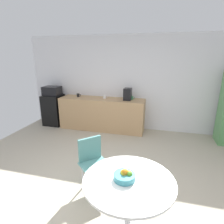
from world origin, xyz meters
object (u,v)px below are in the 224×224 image
Objects in this scene: round_table at (129,190)px; mug_green at (78,95)px; fruit_bowl at (125,176)px; mug_red at (105,97)px; mini_fridge at (54,110)px; chair_teal at (93,158)px; mug_white at (131,98)px; coffee_maker at (128,94)px; microwave at (52,91)px.

mug_green is at bearing 122.98° from round_table.
fruit_bowl is (-0.04, -0.01, 0.19)m from round_table.
mug_red is (-1.19, 3.13, 0.18)m from fruit_bowl.
chair_teal is at bearing -48.30° from mini_fridge.
mug_red is (1.62, 0.04, 0.49)m from mini_fridge.
mug_white reaches higher than mini_fridge.
fruit_bowl is at bearing -80.37° from coffee_maker.
mug_white is (2.37, 0.09, -0.10)m from microwave.
mini_fridge is 4.20m from round_table.
microwave is at bearing 132.19° from fruit_bowl.
round_table is at bearing 13.13° from fruit_bowl.
chair_teal is at bearing 133.95° from fruit_bowl.
microwave reaches higher than mug_white.
mug_white is 1.00× the size of mug_red.
mug_red is at bearing 110.72° from fruit_bowl.
mug_red is at bearing 102.57° from chair_teal.
coffee_maker is (-0.57, 3.09, 0.48)m from round_table.
mug_red reaches higher than chair_teal.
mini_fridge is 2.36m from coffee_maker.
chair_teal is at bearing 136.31° from round_table.
mini_fridge is 7.11× the size of mug_green.
round_table is (2.85, -3.09, 0.12)m from mini_fridge.
mug_green is (0.82, 0.05, 0.49)m from mini_fridge.
chair_teal is at bearing -48.30° from microwave.
mini_fridge is 1.10× the size of chair_teal.
mug_red reaches higher than mini_fridge.
mug_white and mug_green have the same top height.
fruit_bowl is 1.88× the size of mug_red.
mini_fridge is 3.27m from chair_teal.
fruit_bowl is 3.73m from mug_green.
coffee_maker reaches higher than mug_green.
coffee_maker is at bearing -134.98° from mug_white.
fruit_bowl is (0.63, -0.66, 0.25)m from chair_teal.
microwave is 3.72× the size of mug_green.
mug_red is at bearing 1.29° from microwave.
mug_red is at bearing 1.29° from mini_fridge.
fruit_bowl is at bearing -46.05° from chair_teal.
mug_white reaches higher than chair_teal.
fruit_bowl is at bearing -57.67° from mug_green.
coffee_maker is at bearing -3.17° from mug_red.
mug_green is (-1.56, -0.04, 0.00)m from mug_white.
mini_fridge is at bearing 132.72° from round_table.
mug_red is at bearing 176.83° from coffee_maker.
chair_teal is 2.57m from mug_white.
mug_green is 0.81m from mug_red.
mug_red is at bearing 111.48° from round_table.
round_table is 3.23m from mug_white.
mug_red is at bearing -0.89° from mug_green.
mug_white is 0.40× the size of coffee_maker.
fruit_bowl reaches higher than chair_teal.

